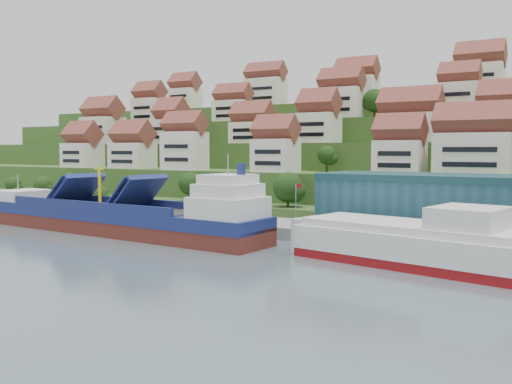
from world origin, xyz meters
The scene contains 11 objects.
ground centered at (0.00, 0.00, 0.00)m, with size 300.00×300.00×0.00m, color slate.
quay centered at (20.00, 15.00, 1.10)m, with size 180.00×14.00×2.20m, color gray.
pebble_beach centered at (-58.00, 12.00, 0.50)m, with size 45.00×20.00×1.00m, color gray.
hillside centered at (0.00, 103.55, 10.66)m, with size 260.00×128.00×31.00m.
hillside_village centered at (2.35, 60.06, 24.18)m, with size 161.20×62.44×29.40m.
hillside_trees centered at (-6.95, 43.88, 16.27)m, with size 144.92×62.06×30.14m.
warehouse centered at (52.00, 17.00, 7.20)m, with size 60.00×15.00×10.00m, color #224E5E.
flagpole centered at (18.11, 10.00, 6.88)m, with size 1.28×0.16×8.00m.
beach_huts centered at (-60.00, 10.75, 2.10)m, with size 14.40×3.70×2.20m.
cargo_ship centered at (-14.71, -1.33, 3.00)m, with size 70.37×15.32×15.38m.
second_ship centered at (42.98, -1.56, 2.89)m, with size 34.65×18.04×9.56m.
Camera 1 is at (64.61, -82.25, 16.52)m, focal length 40.00 mm.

